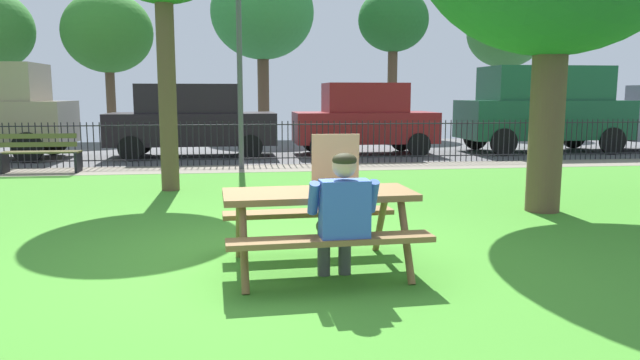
% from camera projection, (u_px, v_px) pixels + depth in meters
% --- Properties ---
extents(ground, '(28.00, 12.17, 0.02)m').
position_uv_depth(ground, '(258.00, 217.00, 8.19)').
color(ground, '#428E2B').
extents(cobblestone_walkway, '(28.00, 1.40, 0.01)m').
position_uv_depth(cobblestone_walkway, '(251.00, 169.00, 13.47)').
color(cobblestone_walkway, gray).
extents(street_asphalt, '(28.00, 7.44, 0.01)m').
position_uv_depth(street_asphalt, '(248.00, 150.00, 17.80)').
color(street_asphalt, '#515154').
extents(picnic_table_foreground, '(1.87, 1.57, 0.79)m').
position_uv_depth(picnic_table_foreground, '(319.00, 209.00, 5.64)').
color(picnic_table_foreground, brown).
rests_on(picnic_table_foreground, ground).
extents(pizza_box_open, '(0.49, 0.52, 0.53)m').
position_uv_depth(pizza_box_open, '(338.00, 179.00, 5.69)').
color(pizza_box_open, tan).
rests_on(pizza_box_open, picnic_table_foreground).
extents(adult_at_table, '(0.62, 0.60, 1.19)m').
position_uv_depth(adult_at_table, '(342.00, 213.00, 5.17)').
color(adult_at_table, '#464646').
rests_on(adult_at_table, ground).
extents(iron_fence_streetside, '(23.24, 0.03, 1.04)m').
position_uv_depth(iron_fence_streetside, '(250.00, 143.00, 14.08)').
color(iron_fence_streetside, black).
rests_on(iron_fence_streetside, ground).
extents(park_bench_left, '(1.61, 0.48, 0.85)m').
position_uv_depth(park_bench_left, '(41.00, 154.00, 12.69)').
color(park_bench_left, brown).
rests_on(park_bench_left, ground).
extents(lamp_post_walkway, '(0.28, 0.28, 4.41)m').
position_uv_depth(lamp_post_walkway, '(239.00, 49.00, 13.05)').
color(lamp_post_walkway, '#4C4C51').
rests_on(lamp_post_walkway, ground).
extents(parked_car_center, '(4.44, 1.99, 1.94)m').
position_uv_depth(parked_car_center, '(192.00, 119.00, 15.86)').
color(parked_car_center, black).
rests_on(parked_car_center, ground).
extents(parked_car_right, '(3.92, 1.86, 1.98)m').
position_uv_depth(parked_car_right, '(364.00, 118.00, 16.48)').
color(parked_car_right, maroon).
rests_on(parked_car_right, ground).
extents(parked_car_far_right, '(4.70, 2.07, 2.46)m').
position_uv_depth(parked_car_far_right, '(543.00, 107.00, 17.13)').
color(parked_car_far_right, '#174B30').
rests_on(parked_car_far_right, ground).
extents(far_tree_midleft, '(3.32, 3.32, 5.46)m').
position_uv_depth(far_tree_midleft, '(108.00, 33.00, 22.14)').
color(far_tree_midleft, brown).
rests_on(far_tree_midleft, ground).
extents(far_tree_center, '(3.97, 3.97, 6.58)m').
position_uv_depth(far_tree_center, '(262.00, 13.00, 22.78)').
color(far_tree_center, brown).
rests_on(far_tree_center, ground).
extents(far_tree_midright, '(2.80, 2.80, 5.86)m').
position_uv_depth(far_tree_midright, '(393.00, 22.00, 23.49)').
color(far_tree_midright, brown).
rests_on(far_tree_midright, ground).
extents(far_tree_right, '(3.16, 3.16, 5.60)m').
position_uv_depth(far_tree_right, '(506.00, 34.00, 24.17)').
color(far_tree_right, brown).
rests_on(far_tree_right, ground).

